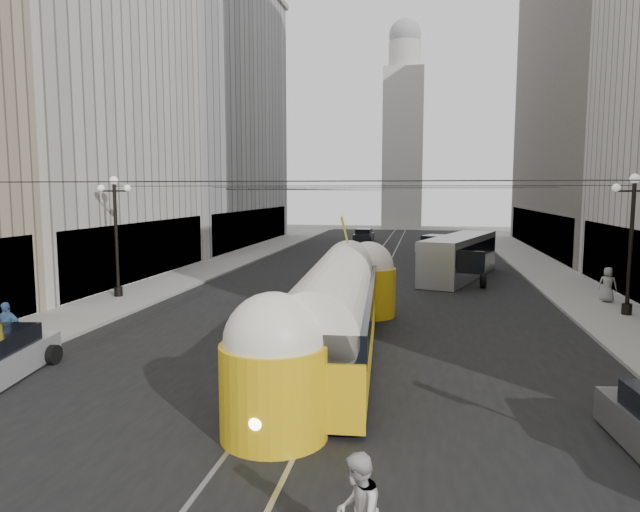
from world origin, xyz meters
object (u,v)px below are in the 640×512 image
at_px(city_bus, 460,255).
at_px(pedestrian_sidewalk_left, 6,329).
at_px(pedestrian_sidewalk_right, 608,285).
at_px(streetcar, 336,309).
at_px(pedestrian_crossing_a, 244,378).

distance_m(city_bus, pedestrian_sidewalk_left, 27.04).
bearing_deg(pedestrian_sidewalk_right, city_bus, -29.79).
xyz_separation_m(city_bus, pedestrian_sidewalk_left, (-16.29, -21.58, -0.46)).
relative_size(city_bus, pedestrian_sidewalk_left, 6.15).
bearing_deg(city_bus, pedestrian_sidewalk_right, -48.36).
bearing_deg(pedestrian_sidewalk_left, city_bus, 44.52).
height_order(streetcar, city_bus, streetcar).
height_order(streetcar, pedestrian_sidewalk_right, streetcar).
relative_size(pedestrian_sidewalk_right, pedestrian_sidewalk_left, 0.95).
xyz_separation_m(pedestrian_crossing_a, pedestrian_sidewalk_right, (13.72, 16.87, 0.11)).
distance_m(pedestrian_sidewalk_right, pedestrian_sidewalk_left, 26.98).
height_order(pedestrian_crossing_a, pedestrian_sidewalk_right, pedestrian_sidewalk_right).
height_order(pedestrian_sidewalk_right, pedestrian_sidewalk_left, pedestrian_sidewalk_left).
bearing_deg(city_bus, streetcar, -105.42).
distance_m(city_bus, pedestrian_crossing_a, 25.52).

